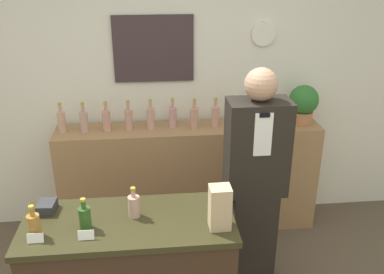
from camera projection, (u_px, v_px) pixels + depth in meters
name	position (u px, v px, depth m)	size (l,w,h in m)	color
back_wall	(171.00, 82.00, 3.84)	(5.20, 0.09, 2.70)	silver
back_shelf	(189.00, 178.00, 3.95)	(2.33, 0.38, 1.01)	#9E754C
shopkeeper	(255.00, 183.00, 3.14)	(0.44, 0.27, 1.73)	black
potted_plant	(304.00, 103.00, 3.77)	(0.26, 0.26, 0.35)	#B27047
paper_bag	(220.00, 207.00, 2.45)	(0.12, 0.11, 0.27)	tan
price_card_left	(35.00, 238.00, 2.35)	(0.09, 0.02, 0.06)	white
price_card_right	(86.00, 235.00, 2.38)	(0.09, 0.02, 0.06)	white
gift_box	(47.00, 207.00, 2.64)	(0.11, 0.14, 0.06)	#2D2D33
counter_bottle_0	(34.00, 225.00, 2.39)	(0.07, 0.07, 0.20)	#A57532
counter_bottle_1	(85.00, 217.00, 2.46)	(0.07, 0.07, 0.20)	#305520
counter_bottle_2	(134.00, 205.00, 2.57)	(0.07, 0.07, 0.20)	tan
shelf_bottle_0	(62.00, 121.00, 3.62)	(0.07, 0.07, 0.26)	tan
shelf_bottle_1	(84.00, 121.00, 3.62)	(0.07, 0.07, 0.26)	tan
shelf_bottle_2	(107.00, 120.00, 3.64)	(0.07, 0.07, 0.26)	tan
shelf_bottle_3	(129.00, 119.00, 3.67)	(0.07, 0.07, 0.26)	tan
shelf_bottle_4	(151.00, 118.00, 3.70)	(0.07, 0.07, 0.26)	tan
shelf_bottle_5	(172.00, 117.00, 3.72)	(0.07, 0.07, 0.26)	tan
shelf_bottle_6	(194.00, 117.00, 3.71)	(0.07, 0.07, 0.26)	tan
shelf_bottle_7	(215.00, 116.00, 3.74)	(0.07, 0.07, 0.26)	tan
shelf_bottle_8	(237.00, 115.00, 3.76)	(0.07, 0.07, 0.26)	tan
shelf_bottle_9	(257.00, 114.00, 3.79)	(0.07, 0.07, 0.26)	tan
shelf_bottle_10	(278.00, 113.00, 3.80)	(0.07, 0.07, 0.26)	tan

